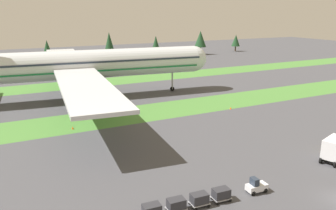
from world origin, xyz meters
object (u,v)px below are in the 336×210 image
(cargo_dolly_third, at_px, (176,204))
(taxiway_marker_0, at_px, (231,108))
(airliner, at_px, (78,65))
(cargo_dolly_lead, at_px, (221,194))
(taxiway_marker_1, at_px, (73,128))
(cargo_dolly_second, at_px, (199,199))
(cargo_dolly_fourth, at_px, (152,210))
(baggage_tug, at_px, (256,186))

(cargo_dolly_third, relative_size, taxiway_marker_0, 4.24)
(airliner, height_order, cargo_dolly_lead, airliner)
(taxiway_marker_1, bearing_deg, cargo_dolly_lead, -73.33)
(cargo_dolly_second, height_order, cargo_dolly_fourth, same)
(cargo_dolly_third, bearing_deg, baggage_tug, 90.00)
(cargo_dolly_third, bearing_deg, cargo_dolly_fourth, -90.00)
(cargo_dolly_second, bearing_deg, cargo_dolly_third, -90.00)
(taxiway_marker_0, bearing_deg, cargo_dolly_second, -131.91)
(cargo_dolly_second, xyz_separation_m, cargo_dolly_third, (-2.89, 0.20, 0.00))
(cargo_dolly_third, distance_m, cargo_dolly_fourth, 2.90)
(cargo_dolly_second, distance_m, cargo_dolly_fourth, 5.80)
(cargo_dolly_fourth, distance_m, taxiway_marker_0, 45.59)
(cargo_dolly_fourth, relative_size, taxiway_marker_1, 4.45)
(cargo_dolly_lead, bearing_deg, taxiway_marker_1, -159.41)
(cargo_dolly_lead, distance_m, cargo_dolly_fourth, 8.70)
(cargo_dolly_fourth, height_order, taxiway_marker_0, cargo_dolly_fourth)
(cargo_dolly_lead, relative_size, cargo_dolly_fourth, 1.00)
(taxiway_marker_0, relative_size, taxiway_marker_1, 1.05)
(airliner, xyz_separation_m, cargo_dolly_fourth, (-5.34, -55.99, -7.86))
(baggage_tug, relative_size, taxiway_marker_1, 5.19)
(cargo_dolly_fourth, relative_size, taxiway_marker_0, 4.24)
(airliner, height_order, cargo_dolly_third, airliner)
(airliner, height_order, taxiway_marker_0, airliner)
(cargo_dolly_lead, bearing_deg, cargo_dolly_fourth, -90.00)
(baggage_tug, xyz_separation_m, taxiway_marker_1, (-15.13, 34.12, -0.56))
(cargo_dolly_second, xyz_separation_m, cargo_dolly_fourth, (-5.79, 0.40, 0.00))
(cargo_dolly_lead, xyz_separation_m, cargo_dolly_fourth, (-8.68, 0.60, 0.00))
(airliner, distance_m, baggage_tug, 58.09)
(cargo_dolly_second, height_order, cargo_dolly_third, same)
(airliner, relative_size, cargo_dolly_second, 37.81)
(taxiway_marker_0, bearing_deg, taxiway_marker_1, 175.96)
(cargo_dolly_third, bearing_deg, cargo_dolly_lead, 90.00)
(baggage_tug, height_order, cargo_dolly_second, baggage_tug)
(airliner, xyz_separation_m, cargo_dolly_lead, (3.34, -56.59, -7.86))
(cargo_dolly_third, bearing_deg, taxiway_marker_0, 139.01)
(cargo_dolly_third, bearing_deg, taxiway_marker_1, -168.69)
(airliner, xyz_separation_m, taxiway_marker_0, (28.36, -25.29, -8.51))
(cargo_dolly_fourth, bearing_deg, baggage_tug, 90.00)
(baggage_tug, relative_size, cargo_dolly_lead, 1.17)
(baggage_tug, xyz_separation_m, cargo_dolly_lead, (-5.01, 0.34, 0.10))
(cargo_dolly_lead, bearing_deg, airliner, -172.70)
(cargo_dolly_lead, distance_m, cargo_dolly_third, 5.80)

